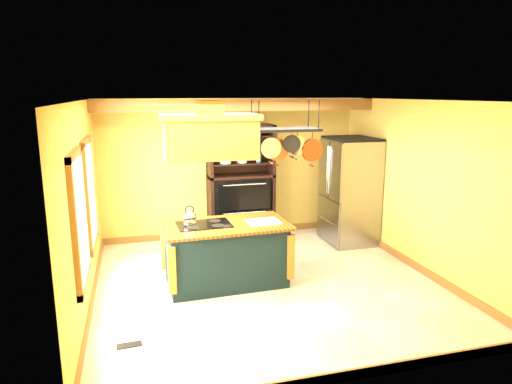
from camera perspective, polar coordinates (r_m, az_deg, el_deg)
name	(u,v)px	position (r m, az deg, el deg)	size (l,w,h in m)	color
floor	(267,283)	(7.00, 1.39, -11.32)	(5.00, 5.00, 0.00)	beige
ceiling	(268,100)	(6.41, 1.52, 11.37)	(5.00, 5.00, 0.00)	white
wall_back	(231,168)	(8.95, -3.12, 2.96)	(5.00, 0.02, 2.70)	gold
wall_front	(344,254)	(4.33, 11.00, -7.59)	(5.00, 0.02, 2.70)	gold
wall_left	(84,207)	(6.35, -20.75, -1.76)	(0.02, 5.00, 2.70)	gold
wall_right	(419,187)	(7.65, 19.70, 0.63)	(0.02, 5.00, 2.70)	gold
ceiling_beam	(240,105)	(8.05, -2.01, 10.79)	(5.00, 0.15, 0.20)	brown
window_near	(80,219)	(5.56, -21.17, -3.19)	(0.06, 1.06, 1.56)	brown
window_far	(90,193)	(6.91, -20.05, -0.16)	(0.06, 1.06, 1.56)	brown
kitchen_island	(226,253)	(6.85, -3.83, -7.64)	(1.88, 1.09, 1.11)	#13292D
range_hood	(210,135)	(6.43, -5.80, 7.16)	(1.34, 0.76, 0.80)	#A76D29
pot_rack	(285,138)	(6.71, 3.70, 6.73)	(1.09, 0.49, 0.89)	black
refrigerator	(349,193)	(8.78, 11.55, -0.09)	(0.85, 1.00, 1.96)	gray
hutch	(240,195)	(8.84, -1.97, -0.37)	(1.25, 0.57, 2.22)	black
floor_register	(129,345)	(5.64, -15.56, -17.95)	(0.28, 0.12, 0.01)	black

